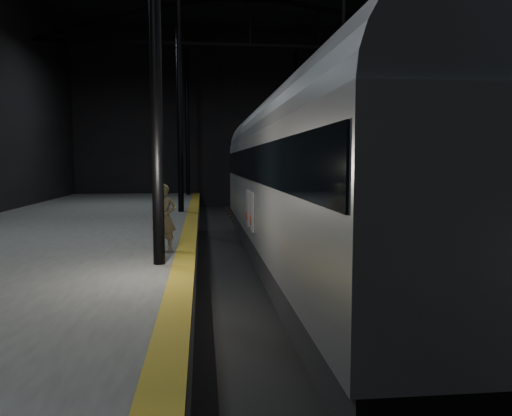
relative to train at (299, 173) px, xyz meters
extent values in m
plane|color=black|center=(0.00, 0.88, -2.98)|extent=(44.00, 44.00, 0.00)
cube|color=#4C4C4A|center=(-7.50, 0.88, -2.48)|extent=(9.00, 43.80, 1.00)
cube|color=olive|center=(-3.25, 0.88, -1.97)|extent=(0.50, 43.80, 0.01)
cube|color=#3F3328|center=(-0.72, 0.88, -2.81)|extent=(0.08, 43.00, 0.14)
cube|color=#3F3328|center=(0.72, 0.88, -2.81)|extent=(0.08, 43.00, 0.14)
cube|color=black|center=(0.00, 0.88, -2.92)|extent=(2.40, 42.00, 0.12)
cylinder|color=black|center=(-3.80, -3.12, 3.02)|extent=(0.26, 0.26, 10.00)
cylinder|color=black|center=(3.80, -3.12, 3.02)|extent=(0.26, 0.26, 10.00)
cylinder|color=black|center=(-3.80, 8.88, 3.02)|extent=(0.26, 0.26, 10.00)
cylinder|color=black|center=(3.80, 8.88, 3.02)|extent=(0.26, 0.26, 10.00)
cylinder|color=black|center=(-3.80, 20.88, 3.02)|extent=(0.26, 0.26, 10.00)
cylinder|color=black|center=(3.80, 20.88, 3.02)|extent=(0.26, 0.26, 10.00)
cube|color=black|center=(0.00, 14.88, 7.02)|extent=(23.60, 0.15, 0.18)
cube|color=#9EA1A6|center=(0.00, 0.00, -0.43)|extent=(2.89, 19.96, 2.99)
cube|color=black|center=(0.00, 0.00, -2.31)|extent=(2.65, 19.57, 0.85)
cube|color=black|center=(0.00, 0.00, 0.27)|extent=(2.95, 19.67, 0.90)
cylinder|color=slate|center=(0.00, 0.00, 1.07)|extent=(2.84, 19.77, 2.84)
cube|color=black|center=(0.00, -6.99, -2.68)|extent=(1.80, 2.20, 0.35)
cube|color=black|center=(0.00, 6.99, -2.68)|extent=(1.80, 2.20, 0.35)
cube|color=silver|center=(-1.48, -1.00, -1.03)|extent=(0.04, 0.75, 1.05)
cube|color=silver|center=(-1.48, 0.20, -1.03)|extent=(0.04, 0.75, 1.05)
cylinder|color=#9D2513|center=(-1.50, -0.82, -1.28)|extent=(0.03, 0.26, 0.26)
cylinder|color=#9D2513|center=(-1.50, 0.38, -1.28)|extent=(0.03, 0.26, 0.26)
imported|color=#8C7B56|center=(-3.80, -1.50, -1.11)|extent=(0.69, 0.51, 1.74)
camera|label=1|loc=(-2.82, -14.39, 0.32)|focal=35.00mm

